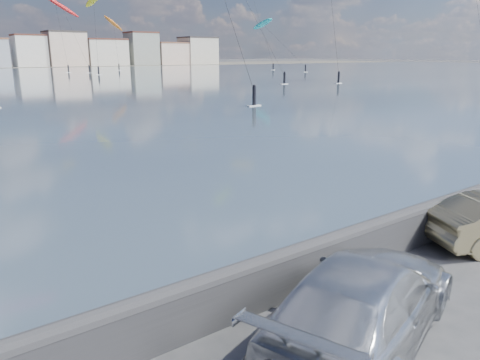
{
  "coord_description": "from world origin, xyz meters",
  "views": [
    {
      "loc": [
        -4.68,
        -3.53,
        4.75
      ],
      "look_at": [
        1.0,
        4.0,
        2.2
      ],
      "focal_mm": 35.0,
      "sensor_mm": 36.0,
      "label": 1
    }
  ],
  "objects": [
    {
      "name": "kitesurfer_12",
      "position": [
        38.88,
        112.36,
        16.84
      ],
      "size": [
        5.44,
        12.51,
        19.05
      ],
      "color": "yellow",
      "rests_on": "ground"
    },
    {
      "name": "seawall",
      "position": [
        0.0,
        2.7,
        0.58
      ],
      "size": [
        400.0,
        0.36,
        1.08
      ],
      "color": "#28282B",
      "rests_on": "ground"
    },
    {
      "name": "kitesurfer_10",
      "position": [
        54.38,
        138.53,
        13.38
      ],
      "size": [
        7.89,
        12.49,
        16.26
      ],
      "color": "orange",
      "rests_on": "ground"
    },
    {
      "name": "car_silver",
      "position": [
        1.21,
        0.83,
        0.75
      ],
      "size": [
        5.6,
        3.67,
        1.51
      ],
      "primitive_type": "imported",
      "rotation": [
        0.0,
        0.0,
        1.9
      ],
      "color": "silver",
      "rests_on": "ground"
    },
    {
      "name": "kitesurfer_11",
      "position": [
        35.37,
        125.62,
        16.32
      ],
      "size": [
        9.6,
        11.94,
        19.77
      ],
      "color": "red",
      "rests_on": "ground"
    },
    {
      "name": "kitesurfer_9",
      "position": [
        83.28,
        102.52,
        12.67
      ],
      "size": [
        5.85,
        21.14,
        14.61
      ],
      "color": "#19BFBF",
      "rests_on": "ground"
    }
  ]
}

